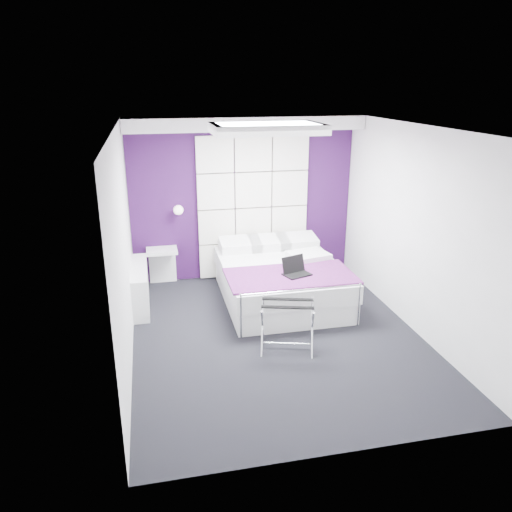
{
  "coord_description": "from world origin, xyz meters",
  "views": [
    {
      "loc": [
        -1.47,
        -5.51,
        3.09
      ],
      "look_at": [
        -0.19,
        0.35,
        0.98
      ],
      "focal_mm": 35.0,
      "sensor_mm": 36.0,
      "label": 1
    }
  ],
  "objects_px": {
    "bed": "(280,280)",
    "nightstand": "(162,251)",
    "luggage_rack": "(287,326)",
    "wall_lamp": "(178,209)",
    "laptop": "(296,270)",
    "radiator": "(140,287)"
  },
  "relations": [
    {
      "from": "bed",
      "to": "laptop",
      "type": "xyz_separation_m",
      "value": [
        0.09,
        -0.51,
        0.34
      ]
    },
    {
      "from": "radiator",
      "to": "luggage_rack",
      "type": "distance_m",
      "value": 2.38
    },
    {
      "from": "bed",
      "to": "nightstand",
      "type": "height_order",
      "value": "bed"
    },
    {
      "from": "nightstand",
      "to": "laptop",
      "type": "bearing_deg",
      "value": -39.2
    },
    {
      "from": "wall_lamp",
      "to": "luggage_rack",
      "type": "relative_size",
      "value": 0.24
    },
    {
      "from": "bed",
      "to": "laptop",
      "type": "relative_size",
      "value": 5.98
    },
    {
      "from": "laptop",
      "to": "luggage_rack",
      "type": "bearing_deg",
      "value": -131.76
    },
    {
      "from": "wall_lamp",
      "to": "laptop",
      "type": "relative_size",
      "value": 0.43
    },
    {
      "from": "nightstand",
      "to": "laptop",
      "type": "height_order",
      "value": "laptop"
    },
    {
      "from": "radiator",
      "to": "luggage_rack",
      "type": "height_order",
      "value": "luggage_rack"
    },
    {
      "from": "radiator",
      "to": "bed",
      "type": "bearing_deg",
      "value": -5.86
    },
    {
      "from": "nightstand",
      "to": "luggage_rack",
      "type": "xyz_separation_m",
      "value": [
        1.38,
        -2.35,
        -0.28
      ]
    },
    {
      "from": "radiator",
      "to": "luggage_rack",
      "type": "xyz_separation_m",
      "value": [
        1.73,
        -1.63,
        0.0
      ]
    },
    {
      "from": "bed",
      "to": "nightstand",
      "type": "distance_m",
      "value": 1.93
    },
    {
      "from": "wall_lamp",
      "to": "bed",
      "type": "distance_m",
      "value": 1.92
    },
    {
      "from": "bed",
      "to": "nightstand",
      "type": "xyz_separation_m",
      "value": [
        -1.67,
        0.93,
        0.27
      ]
    },
    {
      "from": "luggage_rack",
      "to": "laptop",
      "type": "height_order",
      "value": "laptop"
    },
    {
      "from": "bed",
      "to": "luggage_rack",
      "type": "xyz_separation_m",
      "value": [
        -0.29,
        -1.43,
        -0.01
      ]
    },
    {
      "from": "wall_lamp",
      "to": "radiator",
      "type": "bearing_deg",
      "value": -130.1
    },
    {
      "from": "wall_lamp",
      "to": "nightstand",
      "type": "bearing_deg",
      "value": -172.16
    },
    {
      "from": "nightstand",
      "to": "luggage_rack",
      "type": "relative_size",
      "value": 0.77
    },
    {
      "from": "nightstand",
      "to": "luggage_rack",
      "type": "distance_m",
      "value": 2.74
    }
  ]
}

